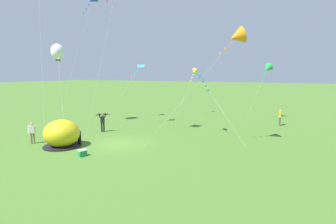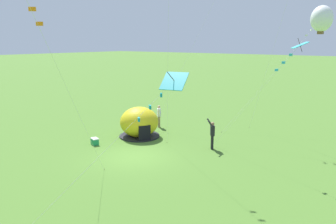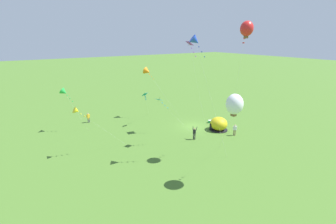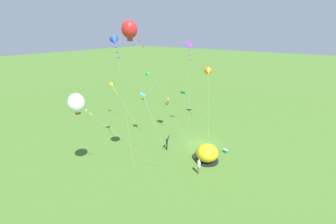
{
  "view_description": "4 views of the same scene",
  "coord_description": "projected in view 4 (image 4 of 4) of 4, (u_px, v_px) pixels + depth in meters",
  "views": [
    {
      "loc": [
        12.78,
        -16.33,
        5.6
      ],
      "look_at": [
        3.39,
        2.37,
        2.48
      ],
      "focal_mm": 28.0,
      "sensor_mm": 36.0,
      "label": 1
    },
    {
      "loc": [
        13.2,
        12.25,
        6.52
      ],
      "look_at": [
        -1.29,
        1.44,
        2.61
      ],
      "focal_mm": 35.0,
      "sensor_mm": 36.0,
      "label": 2
    },
    {
      "loc": [
        -26.45,
        21.82,
        13.76
      ],
      "look_at": [
        0.22,
        4.69,
        3.29
      ],
      "focal_mm": 24.0,
      "sensor_mm": 36.0,
      "label": 3
    },
    {
      "loc": [
        -24.57,
        -12.57,
        14.59
      ],
      "look_at": [
        -0.07,
        5.54,
        3.49
      ],
      "focal_mm": 24.0,
      "sensor_mm": 36.0,
      "label": 4
    }
  ],
  "objects": [
    {
      "name": "ground_plane",
      "position": [
        201.0,
        144.0,
        30.58
      ],
      "size": [
        300.0,
        300.0,
        0.0
      ],
      "primitive_type": "plane",
      "color": "#477028"
    },
    {
      "name": "kite_orange",
      "position": [
        208.0,
        72.0,
        36.17
      ],
      "size": [
        6.88,
        4.54,
        9.02
      ],
      "color": "silver",
      "rests_on": "ground"
    },
    {
      "name": "person_flying_kite",
      "position": [
        167.0,
        142.0,
        28.92
      ],
      "size": [
        0.72,
        0.68,
        1.89
      ],
      "color": "black",
      "rests_on": "ground"
    },
    {
      "name": "kite_white",
      "position": [
        76.0,
        103.0,
        21.2
      ],
      "size": [
        6.65,
        5.62,
        9.09
      ],
      "color": "silver",
      "rests_on": "ground"
    },
    {
      "name": "person_far_back",
      "position": [
        168.0,
        100.0,
        46.37
      ],
      "size": [
        0.32,
        0.58,
        1.72
      ],
      "color": "#4C4C51",
      "rests_on": "ground"
    },
    {
      "name": "kite_red",
      "position": [
        129.0,
        29.0,
        18.84
      ],
      "size": [
        6.04,
        5.39,
        15.44
      ],
      "color": "silver",
      "rests_on": "ground"
    },
    {
      "name": "kite_purple",
      "position": [
        189.0,
        48.0,
        26.49
      ],
      "size": [
        2.91,
        2.42,
        13.42
      ],
      "color": "silver",
      "rests_on": "ground"
    },
    {
      "name": "kite_blue",
      "position": [
        115.0,
        42.0,
        23.67
      ],
      "size": [
        2.75,
        4.73,
        14.12
      ],
      "color": "silver",
      "rests_on": "ground"
    },
    {
      "name": "popup_tent",
      "position": [
        207.0,
        153.0,
        26.39
      ],
      "size": [
        2.81,
        2.81,
        2.1
      ],
      "color": "gold",
      "rests_on": "ground"
    },
    {
      "name": "kite_yellow",
      "position": [
        112.0,
        85.0,
        38.24
      ],
      "size": [
        0.84,
        6.24,
        6.29
      ],
      "color": "silver",
      "rests_on": "ground"
    },
    {
      "name": "kite_green",
      "position": [
        149.0,
        75.0,
        45.05
      ],
      "size": [
        2.6,
        3.27,
        6.81
      ],
      "color": "silver",
      "rests_on": "ground"
    },
    {
      "name": "person_with_toddler",
      "position": [
        199.0,
        166.0,
        24.02
      ],
      "size": [
        0.43,
        0.46,
        1.72
      ],
      "color": "#8C7251",
      "rests_on": "ground"
    },
    {
      "name": "kite_cyan",
      "position": [
        144.0,
        97.0,
        30.71
      ],
      "size": [
        2.25,
        5.82,
        6.68
      ],
      "color": "silver",
      "rests_on": "ground"
    },
    {
      "name": "cooler_box",
      "position": [
        226.0,
        151.0,
        28.41
      ],
      "size": [
        0.52,
        0.62,
        0.44
      ],
      "color": "#1E8C4C",
      "rests_on": "ground"
    },
    {
      "name": "kite_teal",
      "position": [
        184.0,
        94.0,
        35.97
      ],
      "size": [
        5.32,
        3.63,
        5.59
      ],
      "color": "silver",
      "rests_on": "ground"
    }
  ]
}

